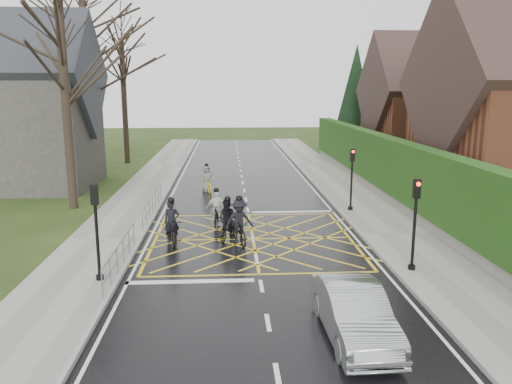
{
  "coord_description": "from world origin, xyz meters",
  "views": [
    {
      "loc": [
        -1.03,
        -19.68,
        6.09
      ],
      "look_at": [
        0.32,
        3.28,
        1.3
      ],
      "focal_mm": 35.0,
      "sensor_mm": 36.0,
      "label": 1
    }
  ],
  "objects": [
    {
      "name": "conifer",
      "position": [
        10.75,
        26.0,
        4.99
      ],
      "size": [
        4.6,
        4.6,
        10.0
      ],
      "color": "black",
      "rests_on": "ground"
    },
    {
      "name": "tree_near",
      "position": [
        -9.0,
        6.0,
        7.91
      ],
      "size": [
        9.24,
        9.24,
        11.44
      ],
      "color": "black",
      "rests_on": "ground"
    },
    {
      "name": "sidewalk_right",
      "position": [
        6.0,
        0.0,
        0.07
      ],
      "size": [
        3.0,
        80.0,
        0.15
      ],
      "primitive_type": "cube",
      "color": "gray",
      "rests_on": "ground"
    },
    {
      "name": "traffic_light_ne",
      "position": [
        5.1,
        4.2,
        1.66
      ],
      "size": [
        0.24,
        0.31,
        3.21
      ],
      "rotation": [
        0.0,
        0.0,
        3.14
      ],
      "color": "black",
      "rests_on": "ground"
    },
    {
      "name": "hedge",
      "position": [
        7.75,
        6.0,
        2.1
      ],
      "size": [
        0.9,
        38.0,
        2.8
      ],
      "primitive_type": "cube",
      "color": "#1D3E11",
      "rests_on": "stone_wall"
    },
    {
      "name": "stone_wall",
      "position": [
        7.75,
        6.0,
        0.35
      ],
      "size": [
        0.5,
        38.0,
        0.7
      ],
      "primitive_type": "cube",
      "color": "slate",
      "rests_on": "ground"
    },
    {
      "name": "church",
      "position": [
        -13.54,
        12.0,
        4.93
      ],
      "size": [
        8.8,
        7.8,
        11.0
      ],
      "color": "#2D2B28",
      "rests_on": "ground"
    },
    {
      "name": "house_far",
      "position": [
        14.75,
        18.0,
        4.36
      ],
      "size": [
        9.8,
        8.8,
        10.3
      ],
      "color": "brown",
      "rests_on": "ground"
    },
    {
      "name": "cyclist_lead",
      "position": [
        -2.25,
        9.84,
        0.59
      ],
      "size": [
        1.16,
        1.86,
        1.71
      ],
      "rotation": [
        0.0,
        0.0,
        0.34
      ],
      "color": "yellow",
      "rests_on": "ground"
    },
    {
      "name": "railing_south",
      "position": [
        -4.65,
        -3.5,
        0.78
      ],
      "size": [
        0.05,
        5.04,
        1.03
      ],
      "color": "slate",
      "rests_on": "ground"
    },
    {
      "name": "tree_mid",
      "position": [
        -10.0,
        14.0,
        8.63
      ],
      "size": [
        10.08,
        10.08,
        12.48
      ],
      "color": "black",
      "rests_on": "ground"
    },
    {
      "name": "tree_far",
      "position": [
        -9.3,
        22.0,
        7.19
      ],
      "size": [
        8.4,
        8.4,
        10.4
      ],
      "color": "black",
      "rests_on": "ground"
    },
    {
      "name": "cyclist_mid",
      "position": [
        -0.57,
        -0.42,
        0.71
      ],
      "size": [
        1.27,
        2.09,
        1.93
      ],
      "rotation": [
        0.0,
        0.0,
        0.23
      ],
      "color": "black",
      "rests_on": "ground"
    },
    {
      "name": "traffic_light_sw",
      "position": [
        -5.1,
        -4.5,
        1.66
      ],
      "size": [
        0.24,
        0.31,
        3.21
      ],
      "color": "black",
      "rests_on": "ground"
    },
    {
      "name": "road",
      "position": [
        0.0,
        0.0,
        0.01
      ],
      "size": [
        9.0,
        80.0,
        0.01
      ],
      "primitive_type": "cube",
      "color": "black",
      "rests_on": "ground"
    },
    {
      "name": "traffic_light_se",
      "position": [
        5.1,
        -4.2,
        1.66
      ],
      "size": [
        0.24,
        0.31,
        3.21
      ],
      "rotation": [
        0.0,
        0.0,
        3.14
      ],
      "color": "black",
      "rests_on": "ground"
    },
    {
      "name": "railing_north",
      "position": [
        -4.65,
        4.0,
        0.79
      ],
      "size": [
        0.05,
        6.04,
        1.03
      ],
      "color": "slate",
      "rests_on": "ground"
    },
    {
      "name": "sidewalk_left",
      "position": [
        -6.0,
        0.0,
        0.07
      ],
      "size": [
        3.0,
        80.0,
        0.15
      ],
      "primitive_type": "cube",
      "color": "gray",
      "rests_on": "ground"
    },
    {
      "name": "cyclist_rear",
      "position": [
        -3.26,
        -0.34,
        0.61
      ],
      "size": [
        1.09,
        2.04,
        1.88
      ],
      "rotation": [
        0.0,
        0.0,
        0.22
      ],
      "color": "black",
      "rests_on": "ground"
    },
    {
      "name": "ground",
      "position": [
        0.0,
        0.0,
        0.0
      ],
      "size": [
        120.0,
        120.0,
        0.0
      ],
      "primitive_type": "plane",
      "color": "#203010",
      "rests_on": "ground"
    },
    {
      "name": "cyclist_front",
      "position": [
        -1.53,
        2.19,
        0.64
      ],
      "size": [
        0.96,
        1.77,
        1.74
      ],
      "rotation": [
        0.0,
        0.0,
        -0.09
      ],
      "color": "black",
      "rests_on": "ground"
    },
    {
      "name": "car",
      "position": [
        2.06,
        -8.4,
        0.66
      ],
      "size": [
        1.51,
        4.07,
        1.33
      ],
      "primitive_type": "imported",
      "rotation": [
        0.0,
        0.0,
        0.03
      ],
      "color": "#A5A9AC",
      "rests_on": "ground"
    },
    {
      "name": "cyclist_back",
      "position": [
        -1.03,
        0.05,
        0.68
      ],
      "size": [
        1.08,
        1.87,
        1.81
      ],
      "rotation": [
        0.0,
        0.0,
        -0.34
      ],
      "color": "black",
      "rests_on": "ground"
    }
  ]
}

